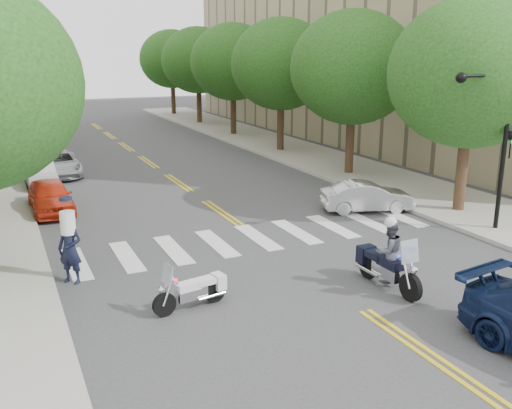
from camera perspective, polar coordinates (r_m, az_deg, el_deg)
ground at (r=15.01m, az=10.80°, el=-10.42°), size 140.00×140.00×0.00m
sidewalk_right at (r=37.85m, az=3.38°, el=5.51°), size 5.00×60.00×0.15m
tree_r_0 at (r=23.90m, az=20.71°, el=12.16°), size 6.40×6.40×8.45m
tree_r_1 at (r=30.10m, az=9.68°, el=13.33°), size 6.40×6.40×8.45m
tree_r_2 at (r=37.00m, az=2.53°, el=13.83°), size 6.40×6.40×8.45m
tree_r_3 at (r=44.26m, az=-2.34°, el=14.05°), size 6.40×6.40×8.45m
tree_r_4 at (r=51.75m, az=-5.82°, el=14.15°), size 6.40×6.40×8.45m
tree_r_5 at (r=59.37m, az=-8.42°, el=14.19°), size 6.40×6.40×8.45m
traffic_signal_pole at (r=21.54m, az=22.90°, el=6.80°), size 2.82×0.42×6.00m
motorcycle_police at (r=16.21m, az=12.99°, el=-5.05°), size 0.87×2.55×2.08m
motorcycle_parked at (r=14.87m, az=-6.00°, el=-8.51°), size 2.06×0.74×1.34m
officer_standing at (r=16.92m, az=-18.10°, el=-4.24°), size 0.87×0.85×2.02m
convertible at (r=23.80m, az=11.04°, el=0.78°), size 3.94×2.40×1.23m
parked_car_a at (r=24.66m, az=-19.87°, el=0.78°), size 1.66×3.97×1.34m
parked_car_b at (r=29.55m, az=-20.77°, el=2.86°), size 1.38×3.78×1.24m
parked_car_c at (r=31.83m, az=-19.13°, el=3.86°), size 2.12×4.54×1.26m
parked_car_d at (r=35.94m, az=-21.59°, el=4.82°), size 2.10×4.37×1.23m
parked_car_e at (r=45.32m, az=-22.38°, el=6.72°), size 1.71×3.83×1.28m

